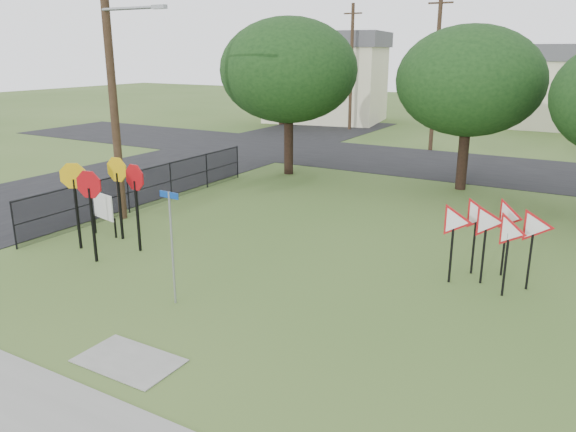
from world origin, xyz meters
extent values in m
plane|color=#385620|center=(0.00, 0.00, 0.00)|extent=(140.00, 140.00, 0.00)
cube|color=gray|center=(0.00, -4.20, 0.01)|extent=(30.00, 1.60, 0.02)
cube|color=black|center=(-12.00, 10.00, 0.01)|extent=(8.00, 50.00, 0.02)
cube|color=black|center=(0.00, 20.00, 0.01)|extent=(60.00, 8.00, 0.02)
cube|color=gray|center=(0.00, -2.40, 0.01)|extent=(2.00, 1.20, 0.02)
cylinder|color=#909498|center=(-0.98, 0.06, 1.35)|extent=(0.05, 0.05, 2.71)
cube|color=navy|center=(-0.98, 0.06, 2.64)|extent=(0.56, 0.05, 0.14)
cube|color=black|center=(-4.31, 2.29, 1.07)|extent=(0.06, 0.06, 2.13)
cube|color=black|center=(-4.73, 1.01, 1.07)|extent=(0.06, 0.06, 2.13)
cube|color=black|center=(-6.01, 1.55, 1.07)|extent=(0.06, 0.06, 2.13)
cube|color=black|center=(-5.59, 2.83, 1.07)|extent=(0.06, 0.06, 2.13)
cube|color=black|center=(4.29, 4.57, 0.81)|extent=(0.05, 0.05, 1.61)
cube|color=black|center=(5.01, 4.93, 0.81)|extent=(0.05, 0.05, 1.61)
cube|color=black|center=(5.63, 4.39, 0.81)|extent=(0.05, 0.05, 1.61)
cube|color=black|center=(4.65, 5.47, 0.81)|extent=(0.05, 0.05, 1.61)
cube|color=black|center=(5.36, 5.74, 0.81)|extent=(0.05, 0.05, 1.61)
cube|color=black|center=(6.08, 5.11, 0.81)|extent=(0.05, 0.05, 1.61)
cube|color=black|center=(-6.78, 2.79, 0.32)|extent=(0.05, 0.05, 0.65)
cube|color=black|center=(-5.85, 2.79, 0.32)|extent=(0.05, 0.05, 0.65)
cube|color=silver|center=(-6.32, 2.79, 0.97)|extent=(1.09, 0.29, 0.83)
cylinder|color=#3C2B1C|center=(-7.30, 4.50, 5.00)|extent=(0.28, 0.28, 10.00)
cylinder|color=#909498|center=(-6.10, 4.40, 7.00)|extent=(2.40, 0.10, 0.10)
cube|color=#909498|center=(-4.90, 4.40, 7.00)|extent=(0.50, 0.18, 0.12)
cylinder|color=#3C2B1C|center=(-2.00, 24.00, 4.50)|extent=(0.24, 0.24, 9.00)
cube|color=#3C2B1C|center=(-2.00, 24.00, 8.30)|extent=(1.40, 0.10, 0.10)
cylinder|color=#3C2B1C|center=(-10.00, 30.00, 4.50)|extent=(0.24, 0.24, 9.00)
cube|color=#3C2B1C|center=(-10.00, 30.00, 8.30)|extent=(1.40, 0.10, 0.10)
cylinder|color=black|center=(-7.60, 0.50, 0.75)|extent=(0.05, 0.05, 1.50)
cylinder|color=black|center=(-7.60, 2.80, 0.75)|extent=(0.05, 0.05, 1.50)
cylinder|color=black|center=(-7.60, 5.10, 0.75)|extent=(0.05, 0.05, 1.50)
cylinder|color=black|center=(-7.60, 7.40, 0.75)|extent=(0.05, 0.05, 1.50)
cylinder|color=black|center=(-7.60, 9.70, 0.75)|extent=(0.05, 0.05, 1.50)
cylinder|color=black|center=(-7.60, 12.00, 0.75)|extent=(0.05, 0.05, 1.50)
cube|color=black|center=(-7.60, 6.25, 1.46)|extent=(0.03, 11.50, 0.03)
cube|color=black|center=(-7.60, 6.25, 0.75)|extent=(0.03, 11.50, 0.03)
cube|color=black|center=(-7.60, 6.25, 0.75)|extent=(0.01, 11.50, 1.50)
cube|color=beige|center=(-14.00, 34.00, 3.00)|extent=(10.08, 8.46, 6.00)
cube|color=#504F55|center=(-14.00, 34.00, 6.60)|extent=(10.58, 8.88, 1.20)
cube|color=beige|center=(4.00, 40.00, 2.50)|extent=(8.00, 8.00, 5.00)
cube|color=#504F55|center=(4.00, 40.00, 5.60)|extent=(8.40, 8.40, 1.20)
cylinder|color=black|center=(-6.00, 14.00, 1.31)|extent=(0.44, 0.44, 2.62)
ellipsoid|color=black|center=(-6.00, 14.00, 4.87)|extent=(6.40, 6.40, 4.80)
cylinder|color=black|center=(2.00, 15.00, 1.22)|extent=(0.44, 0.44, 2.45)
ellipsoid|color=black|center=(2.00, 15.00, 4.55)|extent=(6.00, 6.00, 4.50)
cylinder|color=black|center=(-16.00, 30.00, 1.40)|extent=(0.44, 0.44, 2.80)
ellipsoid|color=black|center=(-16.00, 30.00, 5.18)|extent=(6.80, 6.80, 5.10)
camera|label=1|loc=(7.47, -9.10, 5.74)|focal=35.00mm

